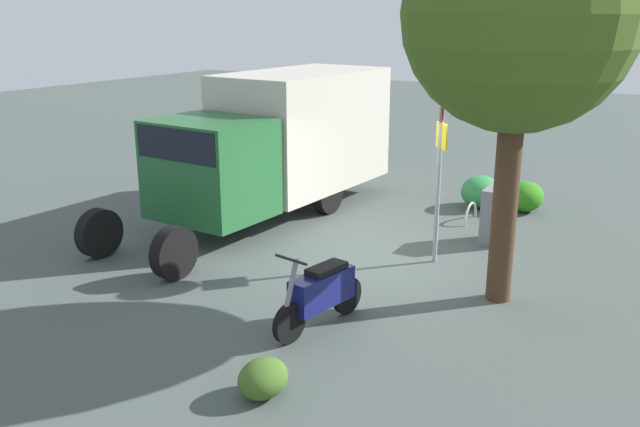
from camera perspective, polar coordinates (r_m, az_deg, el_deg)
ground_plane at (r=12.34m, az=4.26°, el=-4.02°), size 60.00×60.00×0.00m
box_truck_near at (r=14.98m, az=-3.47°, el=6.24°), size 7.66×2.37×3.03m
motorcycle at (r=9.69m, az=0.11°, el=-6.57°), size 1.81×0.61×1.20m
stop_sign at (r=11.90m, az=10.04°, el=6.02°), size 0.71×0.33×3.30m
street_tree at (r=10.27m, az=16.32°, el=15.51°), size 3.33×3.33×5.95m
utility_cabinet at (r=13.60m, az=14.44°, el=-0.17°), size 0.69×0.49×1.07m
bike_rack_hoop at (r=14.97m, az=12.39°, el=-0.64°), size 0.85×0.11×0.85m
shrub_near_sign at (r=16.02m, az=13.24°, el=1.78°), size 1.06×0.87×0.72m
shrub_mid_verge at (r=8.20m, az=-4.76°, el=-13.52°), size 0.67×0.55×0.45m
shrub_by_tree at (r=15.96m, az=16.68°, el=1.37°), size 0.99×0.81×0.67m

